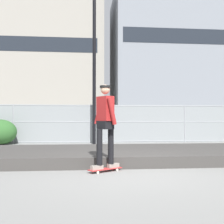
# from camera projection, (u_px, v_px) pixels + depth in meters

# --- Properties ---
(ground_plane) EXTENTS (120.00, 120.00, 0.00)m
(ground_plane) POSITION_uv_depth(u_px,v_px,m) (125.00, 174.00, 6.19)
(ground_plane) COLOR slate
(gravel_berm) EXTENTS (12.36, 3.58, 0.28)m
(gravel_berm) POSITION_uv_depth(u_px,v_px,m) (114.00, 154.00, 8.46)
(gravel_berm) COLOR #3D3A38
(gravel_berm) RESTS_ON ground_plane
(skateboard) EXTENTS (0.79, 0.59, 0.07)m
(skateboard) POSITION_uv_depth(u_px,v_px,m) (105.00, 169.00, 6.40)
(skateboard) COLOR #B22D2D
(skateboard) RESTS_ON ground_plane
(skater) EXTENTS (0.66, 0.61, 1.84)m
(skater) POSITION_uv_depth(u_px,v_px,m) (105.00, 120.00, 6.43)
(skater) COLOR gray
(skater) RESTS_ON skateboard
(chain_fence) EXTENTS (25.22, 0.06, 1.85)m
(chain_fence) POSITION_uv_depth(u_px,v_px,m) (101.00, 124.00, 14.25)
(chain_fence) COLOR gray
(chain_fence) RESTS_ON ground_plane
(street_lamp) EXTENTS (0.44, 0.44, 7.34)m
(street_lamp) POSITION_uv_depth(u_px,v_px,m) (94.00, 47.00, 13.62)
(street_lamp) COLOR black
(street_lamp) RESTS_ON ground_plane
(parked_car_near) EXTENTS (4.53, 2.22, 1.66)m
(parked_car_near) POSITION_uv_depth(u_px,v_px,m) (47.00, 124.00, 16.99)
(parked_car_near) COLOR navy
(parked_car_near) RESTS_ON ground_plane
(parked_car_mid) EXTENTS (4.48, 2.11, 1.66)m
(parked_car_mid) POSITION_uv_depth(u_px,v_px,m) (155.00, 124.00, 17.77)
(parked_car_mid) COLOR #566B4C
(parked_car_mid) RESTS_ON ground_plane
(library_building) EXTENTS (29.34, 14.36, 21.95)m
(library_building) POSITION_uv_depth(u_px,v_px,m) (24.00, 67.00, 55.20)
(library_building) COLOR gray
(library_building) RESTS_ON ground_plane
(office_block) EXTENTS (20.28, 14.32, 23.99)m
(office_block) POSITION_uv_depth(u_px,v_px,m) (167.00, 62.00, 55.20)
(office_block) COLOR slate
(office_block) RESTS_ON ground_plane
(shrub_left) EXTENTS (1.47, 1.20, 1.14)m
(shrub_left) POSITION_uv_depth(u_px,v_px,m) (0.00, 132.00, 13.12)
(shrub_left) COLOR #2D5B28
(shrub_left) RESTS_ON ground_plane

